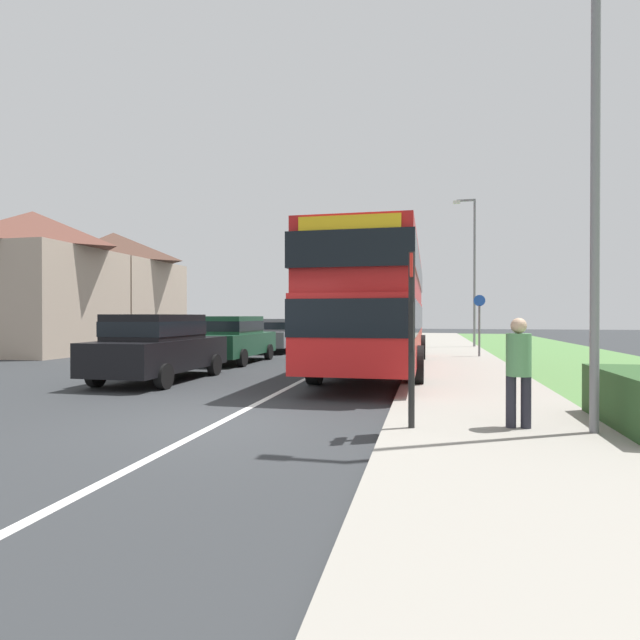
{
  "coord_description": "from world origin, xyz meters",
  "views": [
    {
      "loc": [
        3.23,
        -7.4,
        1.7
      ],
      "look_at": [
        0.69,
        4.28,
        1.6
      ],
      "focal_mm": 28.03,
      "sensor_mm": 36.0,
      "label": 1
    }
  ],
  "objects_px": {
    "double_decker_bus": "(378,301)",
    "street_lamp_mid": "(473,263)",
    "parked_car_dark_green": "(234,337)",
    "pedestrian_at_stop": "(519,367)",
    "parked_car_black": "(159,345)",
    "cycle_route_sign": "(479,323)",
    "street_lamp_near": "(588,107)",
    "parked_car_grey": "(279,333)",
    "parked_car_silver": "(307,329)",
    "bus_stop_sign": "(412,327)"
  },
  "relations": [
    {
      "from": "double_decker_bus",
      "to": "street_lamp_mid",
      "type": "bearing_deg",
      "value": 72.3
    },
    {
      "from": "parked_car_dark_green",
      "to": "pedestrian_at_stop",
      "type": "height_order",
      "value": "parked_car_dark_green"
    },
    {
      "from": "pedestrian_at_stop",
      "to": "street_lamp_mid",
      "type": "bearing_deg",
      "value": 87.1
    },
    {
      "from": "parked_car_black",
      "to": "parked_car_dark_green",
      "type": "height_order",
      "value": "parked_car_black"
    },
    {
      "from": "double_decker_bus",
      "to": "cycle_route_sign",
      "type": "distance_m",
      "value": 6.28
    },
    {
      "from": "parked_car_dark_green",
      "to": "street_lamp_near",
      "type": "height_order",
      "value": "street_lamp_near"
    },
    {
      "from": "parked_car_grey",
      "to": "cycle_route_sign",
      "type": "relative_size",
      "value": 1.82
    },
    {
      "from": "parked_car_dark_green",
      "to": "cycle_route_sign",
      "type": "distance_m",
      "value": 9.48
    },
    {
      "from": "pedestrian_at_stop",
      "to": "street_lamp_near",
      "type": "relative_size",
      "value": 0.21
    },
    {
      "from": "parked_car_grey",
      "to": "street_lamp_near",
      "type": "height_order",
      "value": "street_lamp_near"
    },
    {
      "from": "parked_car_silver",
      "to": "bus_stop_sign",
      "type": "bearing_deg",
      "value": -72.38
    },
    {
      "from": "parked_car_silver",
      "to": "cycle_route_sign",
      "type": "xyz_separation_m",
      "value": [
        8.91,
        -7.96,
        0.5
      ]
    },
    {
      "from": "pedestrian_at_stop",
      "to": "parked_car_dark_green",
      "type": "bearing_deg",
      "value": 130.45
    },
    {
      "from": "parked_car_grey",
      "to": "pedestrian_at_stop",
      "type": "bearing_deg",
      "value": -61.78
    },
    {
      "from": "pedestrian_at_stop",
      "to": "street_lamp_near",
      "type": "distance_m",
      "value": 3.65
    },
    {
      "from": "parked_car_dark_green",
      "to": "street_lamp_mid",
      "type": "height_order",
      "value": "street_lamp_mid"
    },
    {
      "from": "parked_car_black",
      "to": "parked_car_silver",
      "type": "height_order",
      "value": "parked_car_black"
    },
    {
      "from": "pedestrian_at_stop",
      "to": "bus_stop_sign",
      "type": "xyz_separation_m",
      "value": [
        -1.48,
        -0.31,
        0.56
      ]
    },
    {
      "from": "bus_stop_sign",
      "to": "street_lamp_mid",
      "type": "relative_size",
      "value": 0.34
    },
    {
      "from": "street_lamp_mid",
      "to": "double_decker_bus",
      "type": "bearing_deg",
      "value": -107.7
    },
    {
      "from": "street_lamp_near",
      "to": "parked_car_black",
      "type": "bearing_deg",
      "value": 153.74
    },
    {
      "from": "double_decker_bus",
      "to": "pedestrian_at_stop",
      "type": "bearing_deg",
      "value": -70.44
    },
    {
      "from": "parked_car_black",
      "to": "pedestrian_at_stop",
      "type": "distance_m",
      "value": 9.19
    },
    {
      "from": "pedestrian_at_stop",
      "to": "parked_car_grey",
      "type": "bearing_deg",
      "value": 118.22
    },
    {
      "from": "bus_stop_sign",
      "to": "street_lamp_mid",
      "type": "xyz_separation_m",
      "value": [
        2.46,
        19.74,
        2.88
      ]
    },
    {
      "from": "double_decker_bus",
      "to": "bus_stop_sign",
      "type": "relative_size",
      "value": 4.41
    },
    {
      "from": "cycle_route_sign",
      "to": "parked_car_grey",
      "type": "bearing_deg",
      "value": 165.3
    },
    {
      "from": "parked_car_dark_green",
      "to": "cycle_route_sign",
      "type": "height_order",
      "value": "cycle_route_sign"
    },
    {
      "from": "parked_car_dark_green",
      "to": "cycle_route_sign",
      "type": "relative_size",
      "value": 1.8
    },
    {
      "from": "parked_car_black",
      "to": "street_lamp_near",
      "type": "bearing_deg",
      "value": -26.26
    },
    {
      "from": "parked_car_grey",
      "to": "parked_car_black",
      "type": "bearing_deg",
      "value": -89.58
    },
    {
      "from": "parked_car_black",
      "to": "cycle_route_sign",
      "type": "height_order",
      "value": "cycle_route_sign"
    },
    {
      "from": "pedestrian_at_stop",
      "to": "double_decker_bus",
      "type": "bearing_deg",
      "value": 109.56
    },
    {
      "from": "parked_car_black",
      "to": "street_lamp_near",
      "type": "height_order",
      "value": "street_lamp_near"
    },
    {
      "from": "bus_stop_sign",
      "to": "street_lamp_near",
      "type": "distance_m",
      "value": 3.79
    },
    {
      "from": "street_lamp_near",
      "to": "street_lamp_mid",
      "type": "relative_size",
      "value": 1.02
    },
    {
      "from": "parked_car_grey",
      "to": "street_lamp_near",
      "type": "xyz_separation_m",
      "value": [
        9.04,
        -15.34,
        3.65
      ]
    },
    {
      "from": "double_decker_bus",
      "to": "pedestrian_at_stop",
      "type": "height_order",
      "value": "double_decker_bus"
    },
    {
      "from": "bus_stop_sign",
      "to": "street_lamp_mid",
      "type": "height_order",
      "value": "street_lamp_mid"
    },
    {
      "from": "parked_car_black",
      "to": "parked_car_dark_green",
      "type": "bearing_deg",
      "value": 90.39
    },
    {
      "from": "parked_car_dark_green",
      "to": "street_lamp_near",
      "type": "relative_size",
      "value": 0.57
    },
    {
      "from": "pedestrian_at_stop",
      "to": "street_lamp_mid",
      "type": "height_order",
      "value": "street_lamp_mid"
    },
    {
      "from": "parked_car_silver",
      "to": "pedestrian_at_stop",
      "type": "relative_size",
      "value": 2.36
    },
    {
      "from": "double_decker_bus",
      "to": "bus_stop_sign",
      "type": "distance_m",
      "value": 8.16
    },
    {
      "from": "parked_car_grey",
      "to": "pedestrian_at_stop",
      "type": "height_order",
      "value": "pedestrian_at_stop"
    },
    {
      "from": "parked_car_silver",
      "to": "street_lamp_near",
      "type": "xyz_separation_m",
      "value": [
        9.06,
        -20.97,
        3.59
      ]
    },
    {
      "from": "parked_car_silver",
      "to": "parked_car_dark_green",
      "type": "bearing_deg",
      "value": -89.69
    },
    {
      "from": "parked_car_grey",
      "to": "street_lamp_near",
      "type": "bearing_deg",
      "value": -59.5
    },
    {
      "from": "double_decker_bus",
      "to": "parked_car_dark_green",
      "type": "distance_m",
      "value": 5.82
    },
    {
      "from": "street_lamp_near",
      "to": "bus_stop_sign",
      "type": "bearing_deg",
      "value": -174.59
    }
  ]
}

